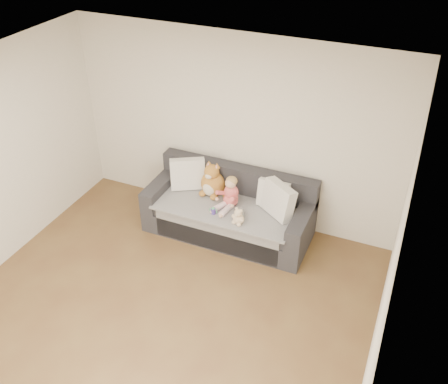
% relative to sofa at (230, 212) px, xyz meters
% --- Properties ---
extents(room_shell, '(5.00, 5.00, 5.00)m').
position_rel_sofa_xyz_m(room_shell, '(-0.13, -1.64, 0.99)').
color(room_shell, brown).
rests_on(room_shell, ground).
extents(sofa, '(2.20, 0.94, 0.85)m').
position_rel_sofa_xyz_m(sofa, '(0.00, 0.00, 0.00)').
color(sofa, '#252429').
rests_on(sofa, ground).
extents(cushion_left, '(0.51, 0.41, 0.44)m').
position_rel_sofa_xyz_m(cushion_left, '(-0.67, 0.11, 0.38)').
color(cushion_left, silver).
rests_on(cushion_left, sofa).
extents(cushion_right_back, '(0.42, 0.20, 0.39)m').
position_rel_sofa_xyz_m(cushion_right_back, '(0.55, 0.14, 0.35)').
color(cushion_right_back, silver).
rests_on(cushion_right_back, sofa).
extents(cushion_right_front, '(0.51, 0.44, 0.45)m').
position_rel_sofa_xyz_m(cushion_right_front, '(0.66, 0.00, 0.38)').
color(cushion_right_front, silver).
rests_on(cushion_right_front, sofa).
extents(toddler, '(0.30, 0.44, 0.43)m').
position_rel_sofa_xyz_m(toddler, '(0.03, -0.08, 0.34)').
color(toddler, '#D74C5B').
rests_on(toddler, sofa).
extents(plush_cat, '(0.40, 0.34, 0.51)m').
position_rel_sofa_xyz_m(plush_cat, '(-0.29, 0.09, 0.35)').
color(plush_cat, '#AA7625').
rests_on(plush_cat, sofa).
extents(teddy_bear, '(0.18, 0.14, 0.23)m').
position_rel_sofa_xyz_m(teddy_bear, '(0.28, -0.39, 0.26)').
color(teddy_bear, beige).
rests_on(teddy_bear, sofa).
extents(plush_cow, '(0.14, 0.22, 0.18)m').
position_rel_sofa_xyz_m(plush_cow, '(0.24, -0.28, 0.24)').
color(plush_cow, white).
rests_on(plush_cow, sofa).
extents(sippy_cup, '(0.10, 0.07, 0.11)m').
position_rel_sofa_xyz_m(sippy_cup, '(-0.09, -0.32, 0.22)').
color(sippy_cup, '#4C3797').
rests_on(sippy_cup, sofa).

